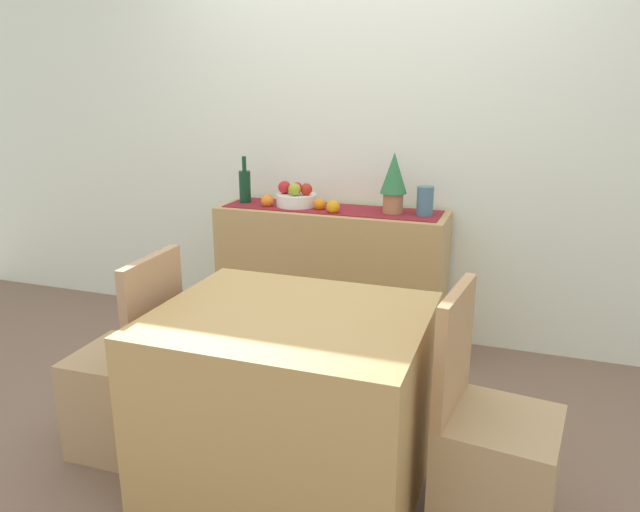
% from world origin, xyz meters
% --- Properties ---
extents(ground_plane, '(6.40, 6.40, 0.02)m').
position_xyz_m(ground_plane, '(0.00, 0.00, -0.01)').
color(ground_plane, '#795E4F').
rests_on(ground_plane, ground).
extents(room_wall_rear, '(6.40, 0.06, 2.70)m').
position_xyz_m(room_wall_rear, '(0.00, 1.18, 1.35)').
color(room_wall_rear, white).
rests_on(room_wall_rear, ground).
extents(sideboard_console, '(1.38, 0.42, 0.85)m').
position_xyz_m(sideboard_console, '(-0.16, 0.92, 0.42)').
color(sideboard_console, tan).
rests_on(sideboard_console, ground).
extents(table_runner, '(1.30, 0.32, 0.01)m').
position_xyz_m(table_runner, '(-0.16, 0.92, 0.85)').
color(table_runner, maroon).
rests_on(table_runner, sideboard_console).
extents(fruit_bowl, '(0.24, 0.24, 0.07)m').
position_xyz_m(fruit_bowl, '(-0.38, 0.92, 0.89)').
color(fruit_bowl, white).
rests_on(fruit_bowl, table_runner).
extents(apple_front, '(0.08, 0.08, 0.08)m').
position_xyz_m(apple_front, '(-0.37, 0.87, 0.96)').
color(apple_front, '#9AA42D').
rests_on(apple_front, fruit_bowl).
extents(apple_right, '(0.08, 0.08, 0.08)m').
position_xyz_m(apple_right, '(-0.45, 0.91, 0.96)').
color(apple_right, red).
rests_on(apple_right, fruit_bowl).
extents(apple_upper, '(0.07, 0.07, 0.07)m').
position_xyz_m(apple_upper, '(-0.39, 0.95, 0.96)').
color(apple_upper, red).
rests_on(apple_upper, fruit_bowl).
extents(apple_left, '(0.07, 0.07, 0.07)m').
position_xyz_m(apple_left, '(-0.31, 0.91, 0.96)').
color(apple_left, '#B5271A').
rests_on(apple_left, fruit_bowl).
extents(wine_bottle, '(0.07, 0.07, 0.29)m').
position_xyz_m(wine_bottle, '(-0.73, 0.92, 0.96)').
color(wine_bottle, '#103B23').
rests_on(wine_bottle, sideboard_console).
extents(ceramic_vase, '(0.09, 0.09, 0.17)m').
position_xyz_m(ceramic_vase, '(0.40, 0.92, 0.93)').
color(ceramic_vase, '#457088').
rests_on(ceramic_vase, sideboard_console).
extents(potted_plant, '(0.15, 0.15, 0.35)m').
position_xyz_m(potted_plant, '(0.22, 0.92, 1.04)').
color(potted_plant, '#AD734F').
rests_on(potted_plant, sideboard_console).
extents(orange_loose_far, '(0.07, 0.07, 0.07)m').
position_xyz_m(orange_loose_far, '(-0.21, 0.87, 0.88)').
color(orange_loose_far, orange).
rests_on(orange_loose_far, sideboard_console).
extents(orange_loose_near_bowl, '(0.08, 0.08, 0.08)m').
position_xyz_m(orange_loose_near_bowl, '(-0.55, 0.85, 0.89)').
color(orange_loose_near_bowl, orange).
rests_on(orange_loose_near_bowl, sideboard_console).
extents(orange_loose_mid, '(0.08, 0.08, 0.08)m').
position_xyz_m(orange_loose_mid, '(-0.11, 0.81, 0.89)').
color(orange_loose_mid, orange).
rests_on(orange_loose_mid, sideboard_console).
extents(dining_table, '(1.02, 0.84, 0.74)m').
position_xyz_m(dining_table, '(0.13, -0.46, 0.37)').
color(dining_table, tan).
rests_on(dining_table, ground).
extents(chair_near_window, '(0.41, 0.41, 0.90)m').
position_xyz_m(chair_near_window, '(-0.64, -0.46, 0.27)').
color(chair_near_window, tan).
rests_on(chair_near_window, ground).
extents(chair_by_corner, '(0.45, 0.45, 0.90)m').
position_xyz_m(chair_by_corner, '(0.91, -0.46, 0.27)').
color(chair_by_corner, tan).
rests_on(chair_by_corner, ground).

